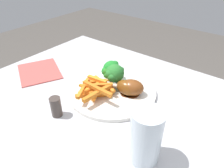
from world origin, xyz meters
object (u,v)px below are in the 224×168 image
at_px(dinner_plate, 112,91).
at_px(chicken_drumstick_near, 126,87).
at_px(water_glass, 146,137).
at_px(pepper_shaker, 56,107).
at_px(broccoli_floret_middle, 111,69).
at_px(broccoli_floret_back, 110,73).
at_px(broccoli_floret_front, 114,73).
at_px(carrot_fries_pile, 96,89).
at_px(dining_table, 119,139).
at_px(chicken_drumstick_far, 131,87).

height_order(dinner_plate, chicken_drumstick_near, chicken_drumstick_near).
xyz_separation_m(water_glass, pepper_shaker, (-0.26, -0.03, -0.04)).
relative_size(broccoli_floret_middle, broccoli_floret_back, 1.17).
distance_m(broccoli_floret_front, pepper_shaker, 0.21).
bearing_deg(broccoli_floret_middle, pepper_shaker, -94.55).
distance_m(broccoli_floret_middle, pepper_shaker, 0.22).
relative_size(carrot_fries_pile, pepper_shaker, 2.81).
bearing_deg(dining_table, pepper_shaker, -135.62).
distance_m(chicken_drumstick_far, water_glass, 0.22).
bearing_deg(broccoli_floret_middle, chicken_drumstick_near, -21.59).
relative_size(broccoli_floret_front, broccoli_floret_back, 1.20).
bearing_deg(broccoli_floret_middle, broccoli_floret_front, -32.52).
relative_size(broccoli_floret_front, water_glass, 0.56).
height_order(dining_table, chicken_drumstick_near, chicken_drumstick_near).
bearing_deg(dinner_plate, broccoli_floret_front, 113.04).
xyz_separation_m(dinner_plate, broccoli_floret_front, (-0.01, 0.02, 0.05)).
height_order(chicken_drumstick_near, pepper_shaker, same).
relative_size(broccoli_floret_middle, water_glass, 0.54).
xyz_separation_m(broccoli_floret_front, water_glass, (0.22, -0.18, 0.01)).
bearing_deg(dining_table, water_glass, -35.37).
bearing_deg(carrot_fries_pile, broccoli_floret_front, 82.40).
relative_size(chicken_drumstick_far, water_glass, 0.94).
height_order(broccoli_floret_middle, water_glass, water_glass).
xyz_separation_m(broccoli_floret_back, pepper_shaker, (-0.02, -0.21, -0.02)).
distance_m(dinner_plate, water_glass, 0.26).
relative_size(dinner_plate, water_glass, 2.13).
distance_m(dinner_plate, broccoli_floret_back, 0.06).
height_order(broccoli_floret_back, pepper_shaker, broccoli_floret_back).
height_order(broccoli_floret_middle, broccoli_floret_back, broccoli_floret_middle).
bearing_deg(water_glass, dinner_plate, 143.87).
bearing_deg(broccoli_floret_back, water_glass, -37.00).
relative_size(broccoli_floret_middle, chicken_drumstick_far, 0.58).
xyz_separation_m(broccoli_floret_back, water_glass, (0.24, -0.18, 0.02)).
distance_m(chicken_drumstick_near, chicken_drumstick_far, 0.01).
xyz_separation_m(broccoli_floret_middle, broccoli_floret_back, (0.01, -0.01, -0.01)).
bearing_deg(chicken_drumstick_far, pepper_shaker, -120.20).
relative_size(broccoli_floret_front, broccoli_floret_middle, 1.02).
distance_m(dinner_plate, pepper_shaker, 0.19).
bearing_deg(chicken_drumstick_far, broccoli_floret_back, 173.02).
xyz_separation_m(dining_table, water_glass, (0.13, -0.10, 0.19)).
bearing_deg(broccoli_floret_back, dining_table, -39.05).
xyz_separation_m(dining_table, broccoli_floret_front, (-0.08, 0.08, 0.18)).
relative_size(dinner_plate, pepper_shaker, 4.81).
distance_m(dining_table, broccoli_floret_front, 0.21).
bearing_deg(pepper_shaker, broccoli_floret_front, 77.83).
height_order(dinner_plate, broccoli_floret_back, broccoli_floret_back).
height_order(broccoli_floret_front, chicken_drumstick_far, broccoli_floret_front).
height_order(dining_table, water_glass, water_glass).
bearing_deg(water_glass, chicken_drumstick_far, 131.38).
bearing_deg(broccoli_floret_front, water_glass, -38.96).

